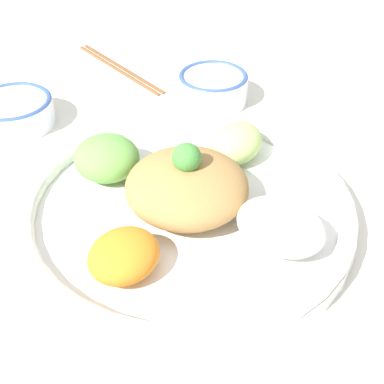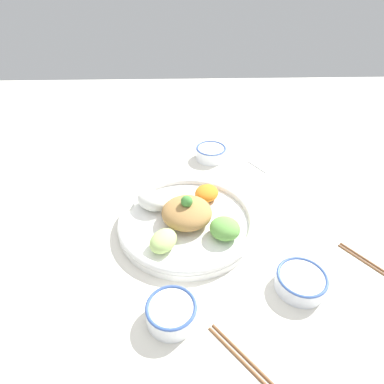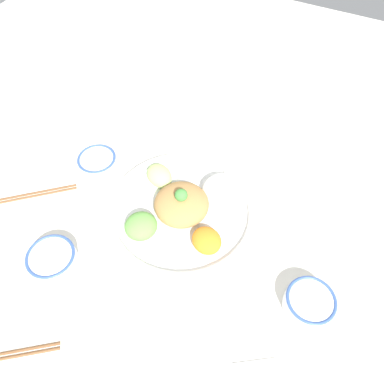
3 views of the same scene
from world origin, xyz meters
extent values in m
plane|color=silver|center=(0.00, 0.00, 0.00)|extent=(2.40, 2.40, 0.00)
cylinder|color=white|center=(-0.03, -0.03, 0.01)|extent=(0.37, 0.37, 0.02)
torus|color=white|center=(-0.03, -0.03, 0.03)|extent=(0.37, 0.37, 0.02)
ellipsoid|color=#B7DB7A|center=(-0.09, -0.13, 0.04)|extent=(0.09, 0.10, 0.04)
ellipsoid|color=#6BAD4C|center=(0.07, -0.09, 0.05)|extent=(0.11, 0.11, 0.05)
ellipsoid|color=orange|center=(0.03, 0.06, 0.04)|extent=(0.10, 0.10, 0.04)
ellipsoid|color=white|center=(-0.12, 0.03, 0.05)|extent=(0.12, 0.11, 0.05)
ellipsoid|color=#AD7F47|center=(-0.03, -0.03, 0.05)|extent=(0.14, 0.14, 0.06)
sphere|color=#478E3D|center=(-0.03, -0.03, 0.09)|extent=(0.03, 0.03, 0.03)
cylinder|color=white|center=(0.23, -0.24, 0.02)|extent=(0.11, 0.11, 0.04)
torus|color=#38569E|center=(0.23, -0.24, 0.04)|extent=(0.11, 0.11, 0.01)
cylinder|color=#DBB251|center=(0.23, -0.24, 0.03)|extent=(0.09, 0.09, 0.00)
cylinder|color=white|center=(-0.06, -0.31, 0.02)|extent=(0.11, 0.11, 0.04)
torus|color=#38569E|center=(-0.06, -0.31, 0.04)|extent=(0.11, 0.11, 0.01)
cylinder|color=white|center=(-0.06, -0.31, 0.04)|extent=(0.09, 0.09, 0.00)
cylinder|color=brown|center=(0.10, -0.42, 0.00)|extent=(0.16, 0.19, 0.01)
cylinder|color=brown|center=(0.09, -0.43, 0.00)|extent=(0.16, 0.19, 0.01)
camera|label=1|loc=(-0.03, 0.42, 0.41)|focal=50.00mm
camera|label=2|loc=(-0.03, -0.68, 0.62)|focal=30.00mm
camera|label=3|loc=(0.43, 0.21, 0.81)|focal=35.00mm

